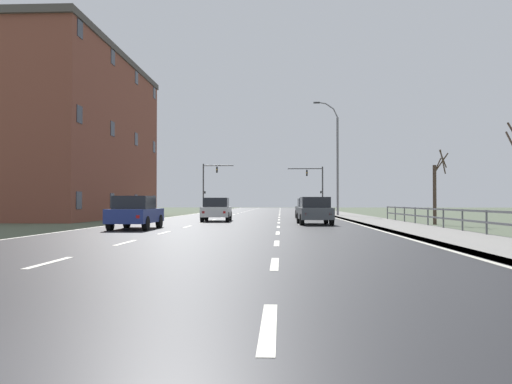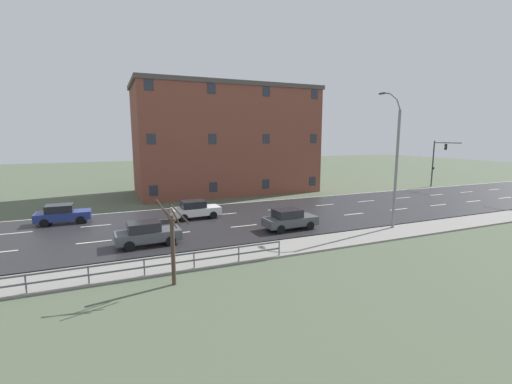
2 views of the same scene
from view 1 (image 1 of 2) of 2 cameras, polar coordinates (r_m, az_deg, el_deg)
name	(u,v)px [view 1 (image 1 of 2)]	position (r m, az deg, el deg)	size (l,w,h in m)	color
ground_plane	(255,216)	(51.45, -0.06, -2.60)	(160.00, 160.00, 0.12)	#4C5642
road_asphalt_strip	(260,213)	(63.43, 0.46, -2.26)	(14.00, 120.00, 0.03)	#232326
sidewalk_right	(331,213)	(63.67, 8.07, -2.20)	(3.00, 120.00, 0.12)	gray
guardrail	(462,216)	(23.14, 21.33, -2.45)	(0.07, 30.39, 1.00)	#515459
street_lamp_midground	(336,160)	(48.43, 8.62, 3.45)	(2.26, 0.24, 10.42)	slate
traffic_signal_right	(316,182)	(69.32, 6.51, 1.03)	(4.61, 0.36, 5.91)	#38383A
traffic_signal_left	(208,181)	(71.10, -5.16, 1.19)	(4.15, 0.36, 6.44)	#38383A
car_mid_centre	(308,208)	(40.70, 5.65, -1.77)	(1.93, 4.15, 1.57)	#474C51
car_near_left	(136,212)	(25.43, -12.84, -2.15)	(1.85, 4.11, 1.57)	navy
car_distant	(217,209)	(35.15, -4.27, -1.88)	(1.95, 4.16, 1.57)	silver
car_far_left	(315,211)	(30.29, 6.32, -2.00)	(1.95, 4.16, 1.57)	#474C51
brick_building	(61,136)	(46.13, -20.21, 5.63)	(10.72, 22.37, 13.25)	brown
bare_tree_mid	(436,189)	(31.97, 18.78, 0.26)	(0.86, 1.58, 4.25)	#423328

